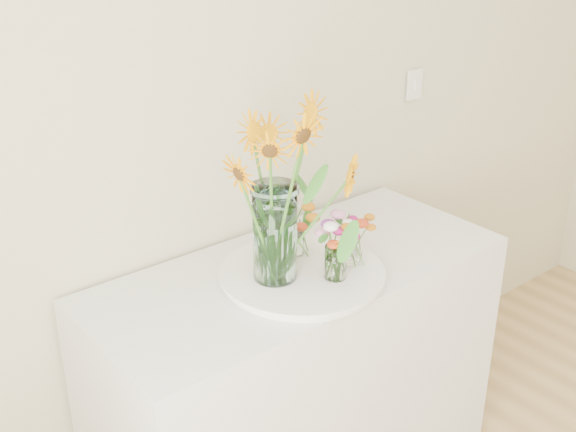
# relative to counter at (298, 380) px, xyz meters

# --- Properties ---
(counter) EXTENTS (1.40, 0.60, 0.90)m
(counter) POSITION_rel_counter_xyz_m (0.00, 0.00, 0.00)
(counter) COLOR white
(counter) RESTS_ON ground_plane
(tray) EXTENTS (0.49, 0.49, 0.02)m
(tray) POSITION_rel_counter_xyz_m (-0.05, -0.07, 0.46)
(tray) COLOR white
(tray) RESTS_ON counter
(mason_jar) EXTENTS (0.15, 0.15, 0.31)m
(mason_jar) POSITION_rel_counter_xyz_m (-0.14, -0.05, 0.63)
(mason_jar) COLOR #BBEEF3
(mason_jar) RESTS_ON tray
(sunflower_bouquet) EXTENTS (0.88, 0.88, 0.58)m
(sunflower_bouquet) POSITION_rel_counter_xyz_m (-0.14, -0.05, 0.77)
(sunflower_bouquet) COLOR orange
(sunflower_bouquet) RESTS_ON tray
(small_vase_a) EXTENTS (0.08, 0.08, 0.11)m
(small_vase_a) POSITION_rel_counter_xyz_m (0.00, -0.17, 0.53)
(small_vase_a) COLOR white
(small_vase_a) RESTS_ON tray
(wildflower_posy_a) EXTENTS (0.17, 0.17, 0.20)m
(wildflower_posy_a) POSITION_rel_counter_xyz_m (0.00, -0.17, 0.58)
(wildflower_posy_a) COLOR #C87011
(wildflower_posy_a) RESTS_ON tray
(small_vase_b) EXTENTS (0.09, 0.09, 0.11)m
(small_vase_b) POSITION_rel_counter_xyz_m (0.10, -0.12, 0.53)
(small_vase_b) COLOR white
(small_vase_b) RESTS_ON tray
(wildflower_posy_b) EXTENTS (0.22, 0.22, 0.20)m
(wildflower_posy_b) POSITION_rel_counter_xyz_m (0.10, -0.12, 0.58)
(wildflower_posy_b) COLOR #C87011
(wildflower_posy_b) RESTS_ON tray
(small_vase_c) EXTENTS (0.06, 0.06, 0.10)m
(small_vase_c) POSITION_rel_counter_xyz_m (0.01, 0.04, 0.53)
(small_vase_c) COLOR white
(small_vase_c) RESTS_ON tray
(wildflower_posy_c) EXTENTS (0.21, 0.21, 0.19)m
(wildflower_posy_c) POSITION_rel_counter_xyz_m (0.01, 0.04, 0.57)
(wildflower_posy_c) COLOR #C87011
(wildflower_posy_c) RESTS_ON tray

